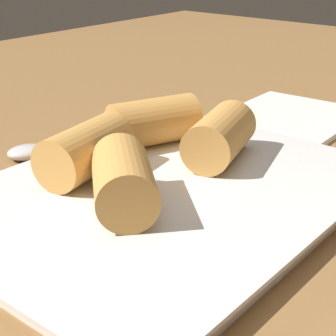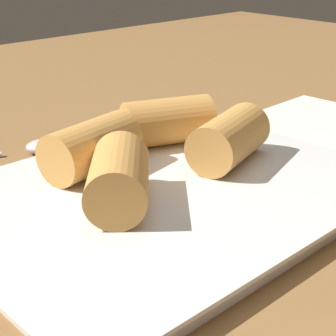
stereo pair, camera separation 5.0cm
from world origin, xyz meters
The scene contains 8 objects.
table_surface centered at (0.00, 0.00, 1.00)cm, with size 180.00×140.00×2.00cm.
serving_plate centered at (2.84, 0.36, 2.76)cm, with size 33.00×25.02×1.50cm.
roll_front_left centered at (-4.38, -6.77, 5.63)cm, with size 9.03×6.95×4.26cm.
roll_front_right centered at (4.65, -6.35, 5.63)cm, with size 9.03×5.64×4.26cm.
roll_back_left centered at (7.02, 0.17, 5.63)cm, with size 8.53×8.82×4.26cm.
roll_back_right centered at (-4.94, -0.03, 5.63)cm, with size 9.07×6.40×4.26cm.
spoon centered at (4.62, -16.60, 2.59)cm, with size 14.17×8.33×1.30cm.
napkin centered at (-22.50, -2.71, 2.30)cm, with size 15.98×13.72×0.60cm.
Camera 1 is at (32.93, 25.05, 21.66)cm, focal length 60.00 mm.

